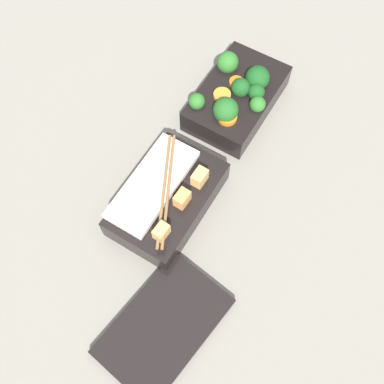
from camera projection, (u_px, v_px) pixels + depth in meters
name	position (u px, v px, depth m)	size (l,w,h in m)	color
ground_plane	(198.00, 152.00, 0.79)	(3.00, 3.00, 0.00)	gray
bento_tray_vegetable	(237.00, 96.00, 0.80)	(0.19, 0.12, 0.08)	black
bento_tray_rice	(166.00, 198.00, 0.72)	(0.19, 0.12, 0.07)	black
bento_lid	(164.00, 326.00, 0.65)	(0.19, 0.12, 0.01)	black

